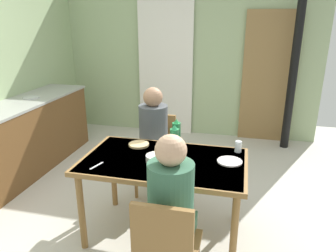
{
  "coord_description": "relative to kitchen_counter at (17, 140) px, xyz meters",
  "views": [
    {
      "loc": [
        0.96,
        -2.48,
        1.89
      ],
      "look_at": [
        0.35,
        0.04,
        1.0
      ],
      "focal_mm": 33.83,
      "sensor_mm": 36.0,
      "label": 1
    }
  ],
  "objects": [
    {
      "name": "dinner_plate_near_right",
      "position": [
        2.13,
        -1.0,
        0.3
      ],
      "size": [
        0.21,
        0.21,
        0.01
      ],
      "primitive_type": "cylinder",
      "color": "white",
      "rests_on": "dining_table"
    },
    {
      "name": "bread_plate_sliced",
      "position": [
        1.74,
        -0.48,
        0.3
      ],
      "size": [
        0.19,
        0.19,
        0.02
      ],
      "primitive_type": "cylinder",
      "color": "#DBB77A",
      "rests_on": "dining_table"
    },
    {
      "name": "person_near_diner",
      "position": [
        2.26,
        -1.35,
        0.33
      ],
      "size": [
        0.3,
        0.37,
        0.77
      ],
      "color": "#3A6549",
      "rests_on": "ground_plane"
    },
    {
      "name": "ground_plane",
      "position": [
        1.69,
        -0.61,
        -0.45
      ],
      "size": [
        6.94,
        6.94,
        0.0
      ],
      "primitive_type": "plane",
      "color": "beige"
    },
    {
      "name": "chair_near_diner",
      "position": [
        2.26,
        -1.49,
        0.05
      ],
      "size": [
        0.4,
        0.4,
        0.87
      ],
      "color": "olive",
      "rests_on": "ground_plane"
    },
    {
      "name": "dinner_plate_near_left",
      "position": [
        2.59,
        -0.65,
        0.3
      ],
      "size": [
        0.21,
        0.21,
        0.01
      ],
      "primitive_type": "cylinder",
      "color": "white",
      "rests_on": "dining_table"
    },
    {
      "name": "cutlery_knife_far",
      "position": [
        2.29,
        -0.82,
        0.3
      ],
      "size": [
        0.09,
        0.14,
        0.0
      ],
      "primitive_type": "cube",
      "rotation": [
        0.0,
        0.0,
        2.1
      ],
      "color": "silver",
      "rests_on": "dining_table"
    },
    {
      "name": "kitchen_counter",
      "position": [
        0.0,
        0.0,
        0.0
      ],
      "size": [
        0.61,
        2.48,
        0.91
      ],
      "color": "brown",
      "rests_on": "ground_plane"
    },
    {
      "name": "stove_pipe_column",
      "position": [
        3.34,
        1.71,
        0.82
      ],
      "size": [
        0.12,
        0.12,
        2.55
      ],
      "primitive_type": "cylinder",
      "color": "black",
      "rests_on": "ground_plane"
    },
    {
      "name": "serving_bowl_center",
      "position": [
        1.99,
        -0.77,
        0.32
      ],
      "size": [
        0.17,
        0.17,
        0.05
      ],
      "primitive_type": "cylinder",
      "color": "silver",
      "rests_on": "dining_table"
    },
    {
      "name": "cutlery_fork_near",
      "position": [
        1.96,
        -0.48,
        0.3
      ],
      "size": [
        0.07,
        0.15,
        0.0
      ],
      "primitive_type": "cube",
      "rotation": [
        0.0,
        0.0,
        1.22
      ],
      "color": "silver",
      "rests_on": "dining_table"
    },
    {
      "name": "water_bottle_green_far",
      "position": [
        2.13,
        -0.67,
        0.43
      ],
      "size": [
        0.08,
        0.08,
        0.29
      ],
      "color": "#297F45",
      "rests_on": "dining_table"
    },
    {
      "name": "door_wooden",
      "position": [
        3.03,
        1.98,
        0.55
      ],
      "size": [
        0.8,
        0.05,
        2.0
      ],
      "primitive_type": "cube",
      "color": "olive",
      "rests_on": "ground_plane"
    },
    {
      "name": "cutlery_knife_near",
      "position": [
        1.55,
        -0.97,
        0.3
      ],
      "size": [
        0.06,
        0.15,
        0.0
      ],
      "primitive_type": "cube",
      "rotation": [
        0.0,
        0.0,
        4.41
      ],
      "color": "silver",
      "rests_on": "dining_table"
    },
    {
      "name": "water_bottle_green_near",
      "position": [
        2.1,
        -0.47,
        0.43
      ],
      "size": [
        0.08,
        0.08,
        0.28
      ],
      "color": "#248646",
      "rests_on": "dining_table"
    },
    {
      "name": "drinking_glass_by_near_diner",
      "position": [
        2.65,
        -0.42,
        0.35
      ],
      "size": [
        0.06,
        0.06,
        0.1
      ],
      "primitive_type": "cylinder",
      "color": "silver",
      "rests_on": "dining_table"
    },
    {
      "name": "person_far_diner",
      "position": [
        1.77,
        -0.1,
        0.33
      ],
      "size": [
        0.3,
        0.37,
        0.77
      ],
      "rotation": [
        0.0,
        0.0,
        3.14
      ],
      "color": "#4E544F",
      "rests_on": "ground_plane"
    },
    {
      "name": "chair_far_diner",
      "position": [
        1.77,
        0.04,
        0.05
      ],
      "size": [
        0.4,
        0.4,
        0.87
      ],
      "rotation": [
        0.0,
        0.0,
        3.14
      ],
      "color": "olive",
      "rests_on": "ground_plane"
    },
    {
      "name": "curtain_panel",
      "position": [
        1.4,
        1.96,
        0.62
      ],
      "size": [
        0.9,
        0.03,
        2.14
      ],
      "primitive_type": "cube",
      "color": "white",
      "rests_on": "ground_plane"
    },
    {
      "name": "dining_table",
      "position": [
        2.05,
        -0.73,
        0.22
      ],
      "size": [
        1.39,
        0.82,
        0.75
      ],
      "color": "olive",
      "rests_on": "ground_plane"
    },
    {
      "name": "wall_back",
      "position": [
        1.69,
        2.06,
        0.82
      ],
      "size": [
        4.25,
        0.1,
        2.55
      ],
      "primitive_type": "cube",
      "color": "#9FB586",
      "rests_on": "ground_plane"
    }
  ]
}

